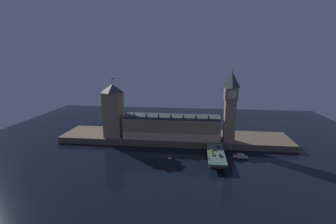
{
  "coord_description": "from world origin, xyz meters",
  "views": [
    {
      "loc": [
        20.64,
        -190.0,
        79.75
      ],
      "look_at": [
        -3.73,
        20.0,
        32.86
      ],
      "focal_mm": 26.0,
      "sensor_mm": 36.0,
      "label": 1
    }
  ],
  "objects_px": {
    "pedestrian_mid_walk": "(224,153)",
    "pedestrian_near_rail": "(209,159)",
    "clock_tower": "(230,104)",
    "pedestrian_far_rail": "(208,145)",
    "car_northbound_trail": "(213,154)",
    "car_southbound_lead": "(221,156)",
    "street_lamp_far": "(207,141)",
    "car_southbound_trail": "(218,147)",
    "victoria_tower": "(113,110)",
    "boat_downstream": "(240,157)",
    "street_lamp_near": "(209,155)",
    "car_northbound_lead": "(212,150)"
  },
  "relations": [
    {
      "from": "pedestrian_mid_walk",
      "to": "pedestrian_near_rail",
      "type": "bearing_deg",
      "value": -134.79
    },
    {
      "from": "clock_tower",
      "to": "pedestrian_far_rail",
      "type": "relative_size",
      "value": 39.06
    },
    {
      "from": "car_northbound_trail",
      "to": "car_southbound_lead",
      "type": "height_order",
      "value": "car_northbound_trail"
    },
    {
      "from": "car_southbound_lead",
      "to": "street_lamp_far",
      "type": "distance_m",
      "value": 24.13
    },
    {
      "from": "car_northbound_trail",
      "to": "car_southbound_trail",
      "type": "distance_m",
      "value": 17.86
    },
    {
      "from": "victoria_tower",
      "to": "car_southbound_lead",
      "type": "height_order",
      "value": "victoria_tower"
    },
    {
      "from": "pedestrian_far_rail",
      "to": "street_lamp_far",
      "type": "bearing_deg",
      "value": -145.19
    },
    {
      "from": "car_northbound_trail",
      "to": "boat_downstream",
      "type": "xyz_separation_m",
      "value": [
        23.31,
        10.81,
        -5.73
      ]
    },
    {
      "from": "car_southbound_lead",
      "to": "street_lamp_near",
      "type": "height_order",
      "value": "street_lamp_near"
    },
    {
      "from": "pedestrian_near_rail",
      "to": "car_northbound_trail",
      "type": "bearing_deg",
      "value": 73.95
    },
    {
      "from": "car_northbound_lead",
      "to": "boat_downstream",
      "type": "xyz_separation_m",
      "value": [
        23.31,
        1.28,
        -5.62
      ]
    },
    {
      "from": "clock_tower",
      "to": "pedestrian_near_rail",
      "type": "height_order",
      "value": "clock_tower"
    },
    {
      "from": "car_northbound_trail",
      "to": "street_lamp_near",
      "type": "xyz_separation_m",
      "value": [
        -3.33,
        -9.61,
        3.04
      ]
    },
    {
      "from": "victoria_tower",
      "to": "car_southbound_trail",
      "type": "distance_m",
      "value": 103.52
    },
    {
      "from": "clock_tower",
      "to": "street_lamp_near",
      "type": "distance_m",
      "value": 58.19
    },
    {
      "from": "pedestrian_near_rail",
      "to": "pedestrian_far_rail",
      "type": "bearing_deg",
      "value": 90.0
    },
    {
      "from": "car_northbound_lead",
      "to": "pedestrian_mid_walk",
      "type": "bearing_deg",
      "value": -41.96
    },
    {
      "from": "car_northbound_trail",
      "to": "street_lamp_far",
      "type": "distance_m",
      "value": 20.43
    },
    {
      "from": "car_southbound_lead",
      "to": "clock_tower",
      "type": "bearing_deg",
      "value": 74.51
    },
    {
      "from": "car_northbound_trail",
      "to": "pedestrian_far_rail",
      "type": "height_order",
      "value": "pedestrian_far_rail"
    },
    {
      "from": "clock_tower",
      "to": "street_lamp_far",
      "type": "relative_size",
      "value": 9.4
    },
    {
      "from": "car_northbound_trail",
      "to": "pedestrian_near_rail",
      "type": "height_order",
      "value": "pedestrian_near_rail"
    },
    {
      "from": "car_northbound_trail",
      "to": "car_southbound_lead",
      "type": "xyz_separation_m",
      "value": [
        5.86,
        -2.17,
        -0.09
      ]
    },
    {
      "from": "car_northbound_trail",
      "to": "boat_downstream",
      "type": "distance_m",
      "value": 26.33
    },
    {
      "from": "car_southbound_lead",
      "to": "car_southbound_trail",
      "type": "distance_m",
      "value": 19.04
    },
    {
      "from": "car_southbound_trail",
      "to": "street_lamp_near",
      "type": "bearing_deg",
      "value": -109.16
    },
    {
      "from": "car_northbound_trail",
      "to": "pedestrian_near_rail",
      "type": "relative_size",
      "value": 2.64
    },
    {
      "from": "car_southbound_lead",
      "to": "pedestrian_mid_walk",
      "type": "relative_size",
      "value": 2.72
    },
    {
      "from": "clock_tower",
      "to": "pedestrian_near_rail",
      "type": "distance_m",
      "value": 60.06
    },
    {
      "from": "car_northbound_lead",
      "to": "street_lamp_near",
      "type": "xyz_separation_m",
      "value": [
        -3.33,
        -19.14,
        3.15
      ]
    },
    {
      "from": "victoria_tower",
      "to": "street_lamp_far",
      "type": "relative_size",
      "value": 8.19
    },
    {
      "from": "car_northbound_lead",
      "to": "pedestrian_near_rail",
      "type": "bearing_deg",
      "value": -98.46
    },
    {
      "from": "clock_tower",
      "to": "victoria_tower",
      "type": "height_order",
      "value": "clock_tower"
    },
    {
      "from": "victoria_tower",
      "to": "car_northbound_lead",
      "type": "xyz_separation_m",
      "value": [
        92.19,
        -30.24,
        -24.04
      ]
    },
    {
      "from": "boat_downstream",
      "to": "street_lamp_near",
      "type": "bearing_deg",
      "value": -142.54
    },
    {
      "from": "car_northbound_lead",
      "to": "car_southbound_trail",
      "type": "height_order",
      "value": "car_southbound_trail"
    },
    {
      "from": "pedestrian_near_rail",
      "to": "street_lamp_far",
      "type": "distance_m",
      "value": 30.23
    },
    {
      "from": "pedestrian_far_rail",
      "to": "street_lamp_far",
      "type": "relative_size",
      "value": 0.24
    },
    {
      "from": "victoria_tower",
      "to": "boat_downstream",
      "type": "distance_m",
      "value": 122.72
    },
    {
      "from": "pedestrian_far_rail",
      "to": "victoria_tower",
      "type": "bearing_deg",
      "value": 167.58
    },
    {
      "from": "victoria_tower",
      "to": "car_northbound_trail",
      "type": "distance_m",
      "value": 103.22
    },
    {
      "from": "street_lamp_near",
      "to": "street_lamp_far",
      "type": "height_order",
      "value": "street_lamp_far"
    },
    {
      "from": "clock_tower",
      "to": "street_lamp_far",
      "type": "height_order",
      "value": "clock_tower"
    },
    {
      "from": "boat_downstream",
      "to": "pedestrian_mid_walk",
      "type": "bearing_deg",
      "value": -147.66
    },
    {
      "from": "pedestrian_mid_walk",
      "to": "street_lamp_far",
      "type": "bearing_deg",
      "value": 123.66
    },
    {
      "from": "victoria_tower",
      "to": "pedestrian_mid_walk",
      "type": "relative_size",
      "value": 33.51
    },
    {
      "from": "car_southbound_trail",
      "to": "boat_downstream",
      "type": "height_order",
      "value": "car_southbound_trail"
    },
    {
      "from": "pedestrian_near_rail",
      "to": "street_lamp_far",
      "type": "relative_size",
      "value": 0.23
    },
    {
      "from": "victoria_tower",
      "to": "car_northbound_trail",
      "type": "bearing_deg",
      "value": -23.34
    },
    {
      "from": "pedestrian_mid_walk",
      "to": "pedestrian_far_rail",
      "type": "distance_m",
      "value": 21.9
    }
  ]
}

